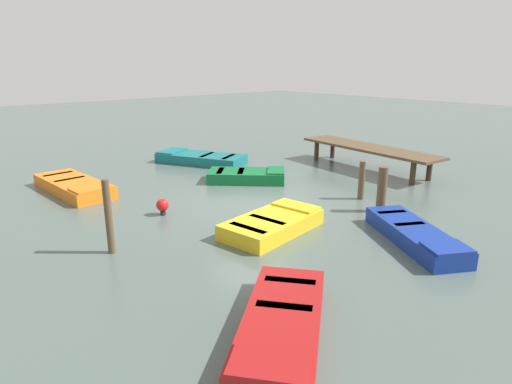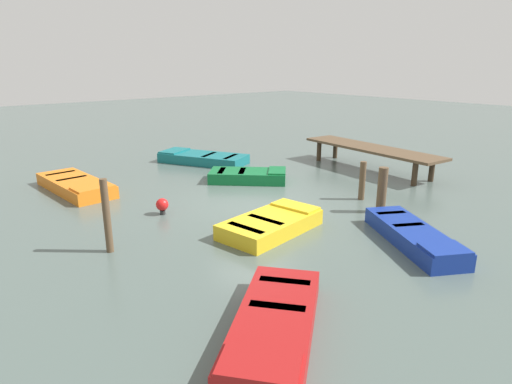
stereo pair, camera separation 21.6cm
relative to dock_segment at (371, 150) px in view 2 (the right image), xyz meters
The scene contains 12 objects.
ground_plane 6.39m from the dock_segment, 87.13° to the right, with size 80.00×80.00×0.00m, color #4C5B56.
dock_segment is the anchor object (origin of this frame).
rowboat_teal 7.10m from the dock_segment, 140.75° to the right, with size 4.04×3.02×0.46m.
rowboat_yellow 7.97m from the dock_segment, 72.34° to the right, with size 1.83×2.94×0.46m.
rowboat_green 5.26m from the dock_segment, 110.28° to the right, with size 2.85×2.87×0.46m.
rowboat_red 12.06m from the dock_segment, 61.23° to the right, with size 2.92×3.25×0.46m.
rowboat_blue 7.61m from the dock_segment, 46.49° to the right, with size 3.35×2.52×0.46m.
rowboat_orange 11.20m from the dock_segment, 114.40° to the right, with size 3.76×1.55×0.46m.
mooring_piling_far_left 4.17m from the dock_segment, 57.75° to the right, with size 0.20×0.20×1.24m, color brown.
mooring_piling_mid_left 11.31m from the dock_segment, 85.28° to the right, with size 0.17×0.17×1.75m, color brown.
mooring_piling_far_right 5.29m from the dock_segment, 50.83° to the right, with size 0.27×0.27×1.34m, color brown.
marker_buoy 9.12m from the dock_segment, 93.75° to the right, with size 0.36×0.36×0.48m.
Camera 2 is at (9.87, -8.32, 4.21)m, focal length 30.46 mm.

